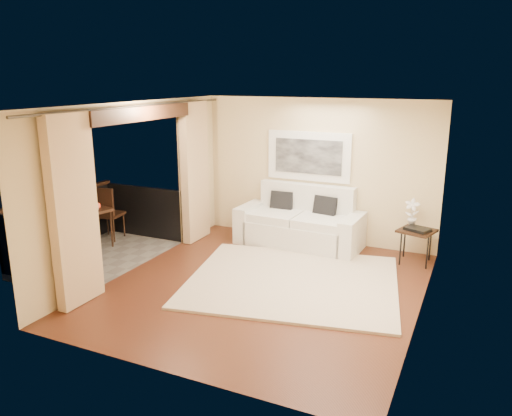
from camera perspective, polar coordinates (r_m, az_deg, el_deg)
The scene contains 18 objects.
floor at distance 7.63m, azimuth 0.87°, elevation -8.96°, with size 5.00×5.00×0.00m, color #582B1A.
room_shell at distance 8.10m, azimuth -13.21°, elevation 10.50°, with size 5.00×6.40×5.00m.
balcony at distance 9.31m, azimuth -18.11°, elevation -4.08°, with size 1.81×2.60×1.17m.
curtains at distance 8.25m, azimuth -12.62°, elevation 2.28°, with size 0.16×4.80×2.64m.
artwork at distance 9.46m, azimuth 6.03°, elevation 5.89°, with size 1.62×0.07×0.92m.
rug at distance 7.80m, azimuth 4.20°, elevation -8.29°, with size 3.14×2.73×0.04m, color beige.
sofa at distance 9.39m, azimuth 5.13°, elevation -1.84°, with size 2.34×1.08×1.10m.
side_table at distance 8.81m, azimuth 17.89°, elevation -2.74°, with size 0.67×0.67×0.58m.
tray at distance 8.74m, azimuth 17.97°, elevation -2.32°, with size 0.38×0.28×0.05m, color black.
orchid at distance 8.91m, azimuth 17.39°, elevation -0.50°, with size 0.25×0.17×0.48m, color white.
bistro_table at distance 9.50m, azimuth -18.56°, elevation -0.57°, with size 0.79×0.79×0.76m.
balcony_chair_far at distance 9.94m, azimuth -16.77°, elevation -0.15°, with size 0.52×0.52×1.05m.
balcony_chair_near at distance 8.61m, azimuth -22.48°, elevation -3.25°, with size 0.55×0.55×0.99m.
ice_bucket at distance 9.63m, azimuth -18.52°, elevation 0.76°, with size 0.18×0.18×0.20m, color silver.
candle at distance 9.54m, azimuth -17.55°, elevation 0.30°, with size 0.06×0.06×0.07m, color #FA3716.
vase at distance 9.34m, azimuth -19.70°, elevation 0.17°, with size 0.04×0.04×0.18m, color silver.
glass_a at distance 9.32m, azimuth -18.23°, elevation 0.07°, with size 0.06×0.06×0.12m, color silver.
glass_b at distance 9.37m, azimuth -17.74°, elevation 0.18°, with size 0.06×0.06×0.12m, color silver.
Camera 1 is at (2.82, -6.39, 3.09)m, focal length 35.00 mm.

